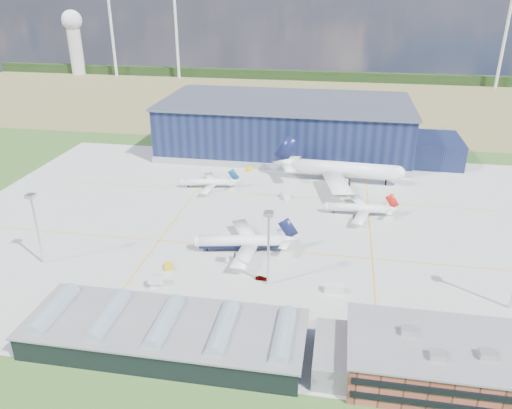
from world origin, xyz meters
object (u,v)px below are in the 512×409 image
at_px(airliner_navy, 241,235).
at_px(car_b, 206,316).
at_px(gse_tug_a, 168,267).
at_px(gse_tug_b, 261,244).
at_px(light_mast_west, 35,218).
at_px(car_a, 261,278).
at_px(airliner_widebody, 345,162).
at_px(airliner_regional, 207,179).
at_px(ops_building, 455,362).
at_px(gse_van_b, 285,196).
at_px(gse_tug_c, 249,169).
at_px(airstair, 156,282).
at_px(hangar, 291,129).
at_px(airliner_red, 358,204).
at_px(gse_van_c, 334,289).
at_px(light_mast_center, 269,237).

xyz_separation_m(airliner_navy, car_b, (-1.82, -36.00, -5.02)).
distance_m(gse_tug_a, gse_tug_b, 31.70).
relative_size(light_mast_west, car_a, 6.37).
bearing_deg(car_a, light_mast_west, 92.21).
height_order(airliner_widebody, airliner_regional, airliner_widebody).
relative_size(ops_building, light_mast_west, 2.00).
bearing_deg(gse_van_b, gse_tug_c, 97.83).
xyz_separation_m(ops_building, airstair, (-76.22, 23.73, -3.39)).
bearing_deg(gse_tug_c, airliner_navy, -61.04).
bearing_deg(airliner_regional, car_b, 94.70).
bearing_deg(gse_tug_a, hangar, 61.62).
height_order(ops_building, airliner_widebody, airliner_widebody).
bearing_deg(gse_tug_a, airstair, -108.80).
bearing_deg(ops_building, gse_tug_a, 156.23).
bearing_deg(light_mast_west, airliner_red, 28.56).
distance_m(ops_building, gse_tug_b, 73.05).
bearing_deg(airstair, gse_tug_b, 69.96).
height_order(airliner_regional, gse_van_c, airliner_regional).
relative_size(airliner_regional, car_b, 6.91).
height_order(hangar, gse_van_c, hangar).
distance_m(gse_tug_b, car_a, 20.64).
height_order(gse_tug_a, car_a, gse_tug_a).
relative_size(gse_tug_b, gse_van_c, 0.62).
bearing_deg(car_a, gse_tug_a, 87.77).
relative_size(airliner_regional, airstair, 5.82).
bearing_deg(car_b, gse_van_b, -1.16).
bearing_deg(airstair, light_mast_center, 32.98).
bearing_deg(car_a, gse_van_b, 0.82).
height_order(ops_building, car_b, ops_building).
relative_size(hangar, airliner_regional, 5.67).
distance_m(gse_tug_a, airstair, 9.77).
xyz_separation_m(light_mast_center, airliner_widebody, (20.04, 85.00, -6.11)).
bearing_deg(gse_tug_c, gse_tug_a, -74.89).
height_order(hangar, airliner_widebody, hangar).
relative_size(gse_van_b, gse_van_c, 1.00).
distance_m(airliner_red, airliner_regional, 63.95).
bearing_deg(gse_tug_c, airliner_red, -19.23).
relative_size(airliner_red, gse_van_c, 5.37).
relative_size(airliner_regional, gse_tug_c, 7.46).
bearing_deg(gse_tug_b, gse_van_c, -7.07).
height_order(gse_van_b, car_b, gse_van_b).
xyz_separation_m(ops_building, car_b, (-58.44, 12.00, -4.18)).
xyz_separation_m(hangar, gse_van_c, (25.93, -125.64, -10.37)).
height_order(gse_van_b, airstair, airstair).
distance_m(airliner_navy, gse_van_b, 46.16).
relative_size(airliner_widebody, gse_tug_b, 17.72).
height_order(hangar, airstair, hangar).
distance_m(airliner_red, gse_van_c, 53.38).
bearing_deg(car_a, hangar, 2.71).
relative_size(light_mast_west, light_mast_center, 1.00).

